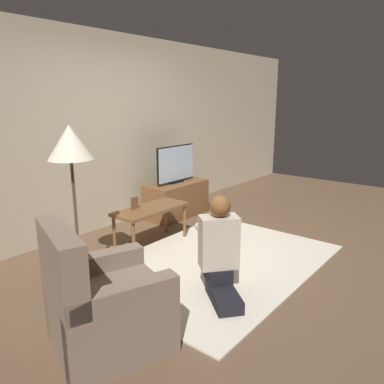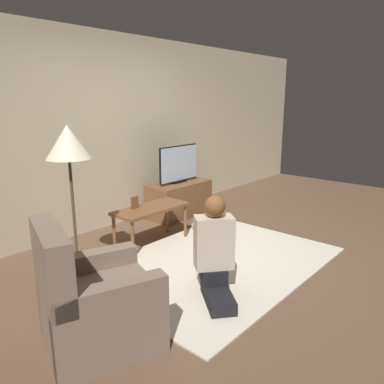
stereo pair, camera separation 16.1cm
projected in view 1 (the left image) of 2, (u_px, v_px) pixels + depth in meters
ground_plane at (218, 262)px, 4.11m from camera, size 10.00×10.00×0.00m
wall_back at (100, 133)px, 4.97m from camera, size 10.00×0.06×2.60m
rug at (218, 262)px, 4.10m from camera, size 2.59×1.86×0.02m
tv_stand at (176, 199)px, 5.69m from camera, size 0.99×0.49×0.52m
tv at (176, 164)px, 5.56m from camera, size 0.77×0.08×0.56m
coffee_table at (151, 212)px, 4.52m from camera, size 0.95×0.41×0.47m
floor_lamp at (70, 149)px, 3.45m from camera, size 0.42×0.42×1.52m
armchair at (104, 307)px, 2.67m from camera, size 0.96×0.94×0.94m
person_kneeling at (219, 248)px, 3.33m from camera, size 0.72×0.80×0.92m
picture_frame at (134, 203)px, 4.41m from camera, size 0.11×0.01×0.15m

